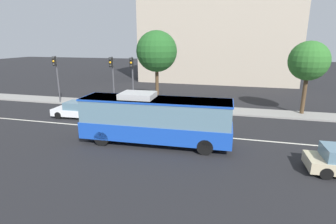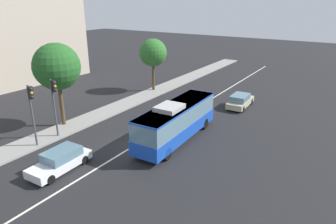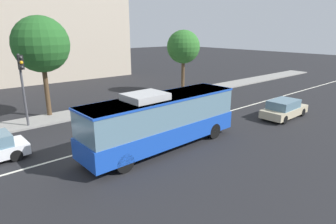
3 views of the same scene
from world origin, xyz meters
name	(u,v)px [view 3 (image 3 of 3)]	position (x,y,z in m)	size (l,w,h in m)	color
ground_plane	(99,148)	(0.00, 0.00, 0.00)	(160.00, 160.00, 0.00)	black
sidewalk_kerb	(56,118)	(0.00, 7.46, 0.07)	(80.00, 2.74, 0.14)	gray
lane_centre_line	(99,148)	(0.00, 0.00, 0.01)	(76.00, 0.16, 0.01)	silver
transit_bus	(162,118)	(2.94, -2.30, 1.81)	(10.08, 2.82, 3.46)	#1947B7
sedan_beige	(284,109)	(14.04, -3.90, 0.72)	(4.54, 1.92, 1.46)	#C6B793
traffic_light_near_corner	(22,78)	(-2.18, 6.53, 3.56)	(0.35, 0.62, 5.20)	#47474C
street_tree_kerbside_left	(41,45)	(-0.15, 8.40, 5.67)	(4.22, 4.22, 7.80)	#4C3823
street_tree_kerbside_centre	(183,47)	(14.17, 8.03, 4.98)	(3.52, 3.52, 6.77)	#4C3823
office_block_background	(28,17)	(4.64, 29.44, 8.50)	(25.28, 12.99, 17.00)	#B7A893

